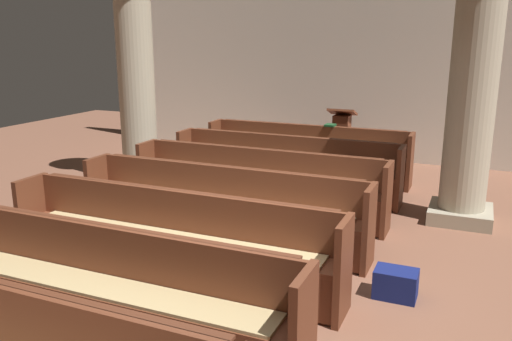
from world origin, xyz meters
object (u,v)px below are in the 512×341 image
at_px(pew_row_3, 220,204).
at_px(kneeler_box_navy, 396,284).
at_px(pew_row_2, 257,181).
at_px(hymn_book, 330,125).
at_px(pew_row_4, 169,236).
at_px(pew_row_5, 95,282).
at_px(lectern, 341,143).
at_px(pillar_aisle_side, 473,83).
at_px(pew_row_1, 284,164).
at_px(pillar_far_side, 136,72).
at_px(pew_row_0, 306,150).

relative_size(pew_row_3, kneeler_box_navy, 8.99).
distance_m(pew_row_2, hymn_book, 2.36).
distance_m(pew_row_4, pew_row_5, 1.05).
bearing_deg(lectern, pew_row_5, -93.29).
bearing_deg(pillar_aisle_side, pew_row_1, 175.31).
distance_m(pew_row_2, pew_row_5, 3.15).
height_order(pillar_far_side, hymn_book, pillar_far_side).
bearing_deg(hymn_book, pew_row_5, -93.59).
xyz_separation_m(pew_row_4, hymn_book, (0.34, 4.39, 0.42)).
xyz_separation_m(pillar_far_side, kneeler_box_navy, (4.46, -2.44, -1.62)).
relative_size(pew_row_5, pillar_aisle_side, 1.01).
bearing_deg(pew_row_2, pillar_aisle_side, 18.86).
xyz_separation_m(pew_row_3, lectern, (0.36, 4.07, -0.02)).
bearing_deg(pew_row_1, pew_row_5, -90.00).
relative_size(pew_row_1, kneeler_box_navy, 8.99).
xyz_separation_m(pillar_aisle_side, hymn_book, (-2.14, 1.45, -0.87)).
bearing_deg(pew_row_0, pillar_aisle_side, -26.82).
height_order(pew_row_4, pew_row_5, same).
height_order(pew_row_4, lectern, lectern).
bearing_deg(pillar_far_side, pew_row_0, 26.83).
height_order(pew_row_1, pew_row_4, same).
bearing_deg(pew_row_1, kneeler_box_navy, -52.18).
height_order(pew_row_3, pillar_far_side, pillar_far_side).
height_order(pew_row_1, lectern, lectern).
bearing_deg(kneeler_box_navy, pew_row_2, 142.34).
height_order(pew_row_1, hymn_book, hymn_book).
relative_size(pew_row_3, lectern, 3.15).
bearing_deg(pillar_aisle_side, pew_row_3, -142.57).
bearing_deg(hymn_book, pillar_aisle_side, -34.10).
relative_size(pew_row_5, pillar_far_side, 1.01).
relative_size(pew_row_3, hymn_book, 16.99).
distance_m(pew_row_0, pew_row_5, 5.25).
height_order(pew_row_1, pew_row_2, same).
xyz_separation_m(pew_row_5, lectern, (0.36, 6.17, -0.02)).
height_order(hymn_book, kneeler_box_navy, hymn_book).
height_order(pew_row_3, pillar_aisle_side, pillar_aisle_side).
height_order(pew_row_2, pew_row_3, same).
bearing_deg(pew_row_4, pillar_far_side, 129.26).
relative_size(pew_row_1, pew_row_5, 1.00).
height_order(pew_row_5, kneeler_box_navy, pew_row_5).
bearing_deg(hymn_book, pew_row_3, -95.83).
xyz_separation_m(lectern, hymn_book, (-0.01, -0.73, 0.43)).
bearing_deg(lectern, pew_row_2, -96.70).
height_order(pillar_aisle_side, hymn_book, pillar_aisle_side).
bearing_deg(pew_row_3, pew_row_5, -90.00).
distance_m(pew_row_0, lectern, 0.99).
distance_m(pew_row_1, kneeler_box_navy, 3.33).
bearing_deg(hymn_book, lectern, 88.93).
height_order(pew_row_2, pew_row_5, same).
relative_size(pew_row_4, pillar_far_side, 1.01).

